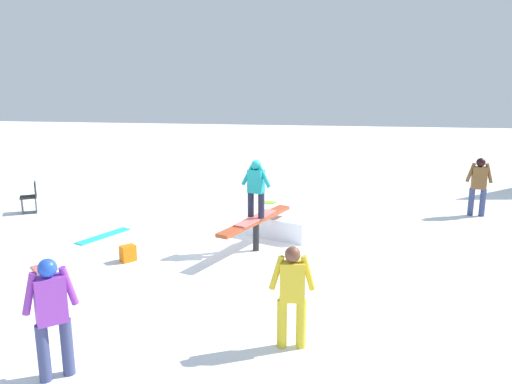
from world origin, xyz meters
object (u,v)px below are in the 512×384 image
object	(u,v)px
bystander_yellow	(292,292)
backpack_on_snow	(128,253)
loose_snowboard_coral	(47,275)
bystander_brown	(479,184)
rail_feature	(256,223)
bystander_purple	(52,312)
loose_snowboard_cyan	(104,236)
loose_snowboard_lime	(278,203)
folding_chair	(30,198)
main_rider_on_rail	(256,190)

from	to	relation	value
bystander_yellow	backpack_on_snow	bearing A→B (deg)	135.27
backpack_on_snow	loose_snowboard_coral	bearing A→B (deg)	-10.37
bystander_brown	rail_feature	bearing A→B (deg)	40.04
bystander_purple	loose_snowboard_coral	xyz separation A→B (m)	(-3.11, -2.01, -0.89)
rail_feature	loose_snowboard_cyan	bearing A→B (deg)	-74.28
loose_snowboard_lime	folding_chair	distance (m)	7.18
bystander_brown	backpack_on_snow	size ratio (longest dim) A/B	4.80
loose_snowboard_coral	loose_snowboard_cyan	distance (m)	2.48
loose_snowboard_lime	folding_chair	bearing A→B (deg)	-153.93
loose_snowboard_lime	loose_snowboard_cyan	world-z (taller)	same
bystander_purple	loose_snowboard_cyan	bearing A→B (deg)	-109.91
bystander_purple	folding_chair	xyz separation A→B (m)	(-7.36, -5.04, -0.49)
rail_feature	backpack_on_snow	xyz separation A→B (m)	(1.06, -2.56, -0.46)
main_rider_on_rail	rail_feature	bearing A→B (deg)	0.00
main_rider_on_rail	bystander_yellow	xyz separation A→B (m)	(3.96, 1.12, -0.53)
backpack_on_snow	bystander_purple	bearing A→B (deg)	51.88
loose_snowboard_cyan	main_rider_on_rail	bearing A→B (deg)	-72.38
bystander_brown	bystander_purple	world-z (taller)	bystander_brown
loose_snowboard_coral	loose_snowboard_lime	size ratio (longest dim) A/B	1.07
main_rider_on_rail	bystander_yellow	distance (m)	4.15
bystander_brown	folding_chair	distance (m)	12.57
backpack_on_snow	folding_chair	bearing A→B (deg)	-86.04
bystander_purple	folding_chair	world-z (taller)	bystander_purple
loose_snowboard_coral	loose_snowboard_cyan	world-z (taller)	same
bystander_brown	loose_snowboard_cyan	distance (m)	10.06
bystander_purple	loose_snowboard_lime	distance (m)	9.68
main_rider_on_rail	bystander_purple	distance (m)	5.48
main_rider_on_rail	bystander_purple	xyz separation A→B (m)	(5.16, -1.79, -0.47)
bystander_brown	loose_snowboard_coral	size ratio (longest dim) A/B	1.23
main_rider_on_rail	bystander_yellow	size ratio (longest dim) A/B	0.99
loose_snowboard_lime	backpack_on_snow	world-z (taller)	backpack_on_snow
main_rider_on_rail	bystander_brown	size ratio (longest dim) A/B	0.92
bystander_yellow	loose_snowboard_coral	distance (m)	5.35
bystander_brown	folding_chair	xyz separation A→B (m)	(1.56, -12.47, -0.50)
rail_feature	bystander_brown	xyz separation A→B (m)	(-3.77, 5.63, 0.28)
loose_snowboard_coral	bystander_brown	bearing A→B (deg)	-105.70
loose_snowboard_coral	folding_chair	world-z (taller)	folding_chair
rail_feature	loose_snowboard_coral	bearing A→B (deg)	-39.51
bystander_brown	folding_chair	world-z (taller)	bystander_brown
main_rider_on_rail	folding_chair	distance (m)	7.24
loose_snowboard_lime	backpack_on_snow	bearing A→B (deg)	-106.65
rail_feature	main_rider_on_rail	distance (m)	0.74
main_rider_on_rail	loose_snowboard_cyan	bearing A→B (deg)	-76.75
bystander_brown	loose_snowboard_coral	distance (m)	11.13
rail_feature	main_rider_on_rail	bearing A→B (deg)	0.00
loose_snowboard_coral	main_rider_on_rail	bearing A→B (deg)	-109.05
rail_feature	backpack_on_snow	bearing A→B (deg)	-45.25
bystander_brown	loose_snowboard_cyan	bearing A→B (deg)	25.70
bystander_yellow	backpack_on_snow	size ratio (longest dim) A/B	4.44
rail_feature	loose_snowboard_cyan	size ratio (longest dim) A/B	1.75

